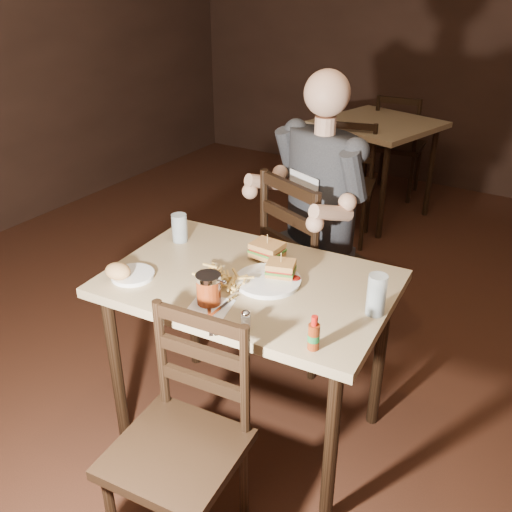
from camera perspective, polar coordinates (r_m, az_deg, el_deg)
The scene contains 23 objects.
room_shell at distance 1.93m, azimuth 6.61°, elevation 13.07°, with size 7.00×7.00×7.00m.
main_table at distance 2.27m, azimuth -0.67°, elevation -4.33°, with size 1.15×0.82×0.77m.
bg_table at distance 4.61m, azimuth 12.05°, elevation 11.93°, with size 0.98×0.98×0.77m.
chair_far at distance 2.90m, azimuth 6.30°, elevation -0.98°, with size 0.46×0.51×1.00m, color black, non-canonical shape.
chair_near at distance 2.00m, azimuth -8.02°, elevation -18.89°, with size 0.40×0.44×0.88m, color black, non-canonical shape.
bg_chair_far at distance 5.18m, azimuth 14.03°, elevation 10.71°, with size 0.41×0.45×0.89m, color black, non-canonical shape.
bg_chair_near at distance 4.20m, azimuth 8.98°, elevation 6.93°, with size 0.39×0.43×0.84m, color black, non-canonical shape.
diner at distance 2.67m, azimuth 6.05°, elevation 7.98°, with size 0.55×0.43×0.95m, color #333539, non-canonical shape.
dinner_plate at distance 2.19m, azimuth 1.19°, elevation -2.57°, with size 0.25×0.25×0.01m, color white.
sandwich_left at distance 2.34m, azimuth 1.14°, elevation 1.12°, with size 0.12×0.10×0.10m, color tan, non-canonical shape.
sandwich_right at distance 2.20m, azimuth 2.51°, elevation -0.89°, with size 0.11×0.09×0.09m, color tan, non-canonical shape.
fries_pile at distance 2.19m, azimuth -3.27°, elevation -1.96°, with size 0.25×0.18×0.04m, color #DAB058, non-canonical shape.
ketchup_dollop at distance 2.19m, azimuth 3.90°, elevation -2.22°, with size 0.05×0.05×0.01m, color maroon.
glass_left at distance 2.52m, azimuth -7.65°, elevation 2.80°, with size 0.07×0.07×0.13m, color silver.
glass_right at distance 2.02m, azimuth 11.95°, elevation -3.82°, with size 0.07×0.07×0.15m, color silver.
hot_sauce at distance 1.82m, azimuth 5.81°, elevation -7.63°, with size 0.04×0.04×0.12m, color maroon, non-canonical shape.
salt_shaker at distance 1.93m, azimuth -1.03°, elevation -6.37°, with size 0.03×0.03×0.06m, color white, non-canonical shape.
syrup_dispenser at distance 2.05m, azimuth -4.77°, elevation -3.32°, with size 0.09×0.09×0.12m, color maroon, non-canonical shape.
napkin at distance 2.06m, azimuth -4.59°, elevation -5.04°, with size 0.15×0.14×0.00m, color white.
knife at distance 1.99m, azimuth -4.65°, elevation -6.16°, with size 0.01×0.21×0.01m, color silver.
fork at distance 2.05m, azimuth -3.32°, elevation -5.05°, with size 0.01×0.18×0.01m, color silver.
side_plate at distance 2.28m, azimuth -12.23°, elevation -1.96°, with size 0.17×0.17×0.01m, color white.
bread_roll at distance 2.25m, azimuth -13.65°, elevation -1.48°, with size 0.11×0.09×0.06m, color tan.
Camera 1 is at (0.80, -1.69, 1.88)m, focal length 40.00 mm.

